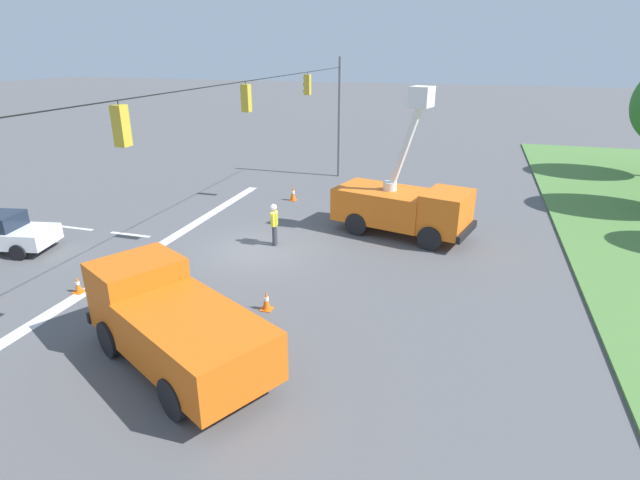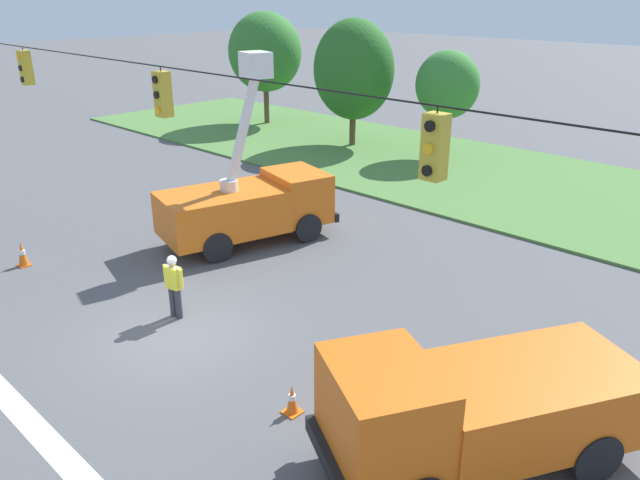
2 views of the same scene
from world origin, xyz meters
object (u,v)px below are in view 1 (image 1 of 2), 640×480
utility_truck_support_near (173,322)px  traffic_cone_mid_left (455,213)px  traffic_cone_foreground_left (78,285)px  traffic_cone_lane_edge_a (266,301)px  traffic_cone_near_bucket (293,193)px  road_worker (274,222)px  traffic_cone_mid_right (198,289)px  utility_truck_bucket_lift (404,205)px

utility_truck_support_near → traffic_cone_mid_left: 15.25m
traffic_cone_foreground_left → traffic_cone_lane_edge_a: traffic_cone_lane_edge_a is taller
traffic_cone_near_bucket → traffic_cone_lane_edge_a: 11.97m
road_worker → traffic_cone_near_bucket: (-6.29, -1.45, -0.60)m
traffic_cone_lane_edge_a → road_worker: bearing=-161.2°
road_worker → traffic_cone_mid_left: bearing=126.9°
traffic_cone_mid_right → traffic_cone_near_bucket: (-11.45, -0.78, 0.08)m
traffic_cone_mid_left → traffic_cone_lane_edge_a: traffic_cone_mid_left is taller
utility_truck_bucket_lift → traffic_cone_lane_edge_a: utility_truck_bucket_lift is taller
traffic_cone_foreground_left → traffic_cone_near_bucket: (-12.26, 3.30, 0.12)m
traffic_cone_foreground_left → traffic_cone_lane_edge_a: (-0.73, 6.53, 0.04)m
road_worker → traffic_cone_mid_left: road_worker is taller
traffic_cone_mid_left → traffic_cone_lane_edge_a: 11.75m
utility_truck_bucket_lift → traffic_cone_lane_edge_a: (8.04, -3.14, -1.04)m
traffic_cone_lane_edge_a → utility_truck_support_near: bearing=-19.6°
utility_truck_bucket_lift → traffic_cone_mid_right: bearing=-35.1°
utility_truck_support_near → traffic_cone_lane_edge_a: bearing=160.4°
utility_truck_support_near → traffic_cone_near_bucket: (-14.82, -2.06, -0.80)m
utility_truck_support_near → traffic_cone_near_bucket: 14.99m
traffic_cone_mid_left → traffic_cone_mid_right: traffic_cone_mid_left is taller
traffic_cone_foreground_left → traffic_cone_mid_left: bearing=133.7°
road_worker → utility_truck_support_near: bearing=4.1°
traffic_cone_lane_edge_a → traffic_cone_foreground_left: bearing=-83.6°
traffic_cone_mid_left → traffic_cone_lane_edge_a: size_ratio=1.22×
road_worker → traffic_cone_lane_edge_a: size_ratio=2.69×
utility_truck_support_near → traffic_cone_near_bucket: bearing=-172.1°
traffic_cone_foreground_left → traffic_cone_mid_right: 4.16m
road_worker → traffic_cone_foreground_left: road_worker is taller
traffic_cone_near_bucket → traffic_cone_lane_edge_a: size_ratio=1.23×
road_worker → traffic_cone_lane_edge_a: road_worker is taller
utility_truck_support_near → road_worker: (-8.53, -0.61, -0.21)m
traffic_cone_lane_edge_a → utility_truck_bucket_lift: bearing=158.7°
utility_truck_bucket_lift → road_worker: size_ratio=3.57×
traffic_cone_foreground_left → road_worker: bearing=141.5°
traffic_cone_mid_left → utility_truck_bucket_lift: bearing=-40.4°
utility_truck_bucket_lift → traffic_cone_mid_right: utility_truck_bucket_lift is taller
traffic_cone_mid_right → traffic_cone_near_bucket: traffic_cone_near_bucket is taller
utility_truck_bucket_lift → road_worker: utility_truck_bucket_lift is taller
traffic_cone_mid_right → traffic_cone_lane_edge_a: bearing=88.1°
utility_truck_support_near → traffic_cone_mid_right: 3.72m
traffic_cone_near_bucket → traffic_cone_lane_edge_a: (11.53, 3.24, -0.08)m
utility_truck_bucket_lift → road_worker: 5.68m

